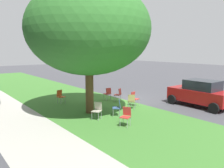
{
  "coord_description": "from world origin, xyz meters",
  "views": [
    {
      "loc": [
        -11.72,
        10.5,
        3.5
      ],
      "look_at": [
        -0.55,
        1.74,
        1.33
      ],
      "focal_mm": 36.45,
      "sensor_mm": 36.0,
      "label": 1
    }
  ],
  "objects_px": {
    "chair_1": "(126,115)",
    "chair_6": "(118,106)",
    "street_tree": "(89,30)",
    "chair_7": "(90,96)",
    "chair_0": "(134,98)",
    "chair_3": "(97,109)",
    "parked_car": "(200,93)",
    "chair_2": "(60,96)",
    "chair_5": "(108,93)",
    "chair_8": "(118,94)",
    "chair_4": "(131,100)"
  },
  "relations": [
    {
      "from": "chair_3",
      "to": "parked_car",
      "type": "distance_m",
      "value": 6.73
    },
    {
      "from": "chair_0",
      "to": "chair_5",
      "type": "distance_m",
      "value": 2.28
    },
    {
      "from": "chair_2",
      "to": "chair_8",
      "type": "xyz_separation_m",
      "value": [
        -1.86,
        -3.37,
        0.0
      ]
    },
    {
      "from": "chair_0",
      "to": "chair_2",
      "type": "xyz_separation_m",
      "value": [
        3.44,
        3.34,
        0.0
      ]
    },
    {
      "from": "chair_2",
      "to": "chair_3",
      "type": "height_order",
      "value": "same"
    },
    {
      "from": "chair_7",
      "to": "chair_3",
      "type": "bearing_deg",
      "value": 153.83
    },
    {
      "from": "chair_2",
      "to": "chair_5",
      "type": "relative_size",
      "value": 1.0
    },
    {
      "from": "chair_0",
      "to": "chair_1",
      "type": "height_order",
      "value": "same"
    },
    {
      "from": "street_tree",
      "to": "chair_8",
      "type": "height_order",
      "value": "street_tree"
    },
    {
      "from": "chair_0",
      "to": "chair_1",
      "type": "bearing_deg",
      "value": 130.75
    },
    {
      "from": "street_tree",
      "to": "chair_0",
      "type": "bearing_deg",
      "value": -97.03
    },
    {
      "from": "chair_2",
      "to": "chair_8",
      "type": "bearing_deg",
      "value": -118.93
    },
    {
      "from": "chair_6",
      "to": "chair_8",
      "type": "distance_m",
      "value": 3.45
    },
    {
      "from": "chair_3",
      "to": "chair_6",
      "type": "bearing_deg",
      "value": -98.78
    },
    {
      "from": "chair_0",
      "to": "chair_2",
      "type": "relative_size",
      "value": 1.0
    },
    {
      "from": "chair_1",
      "to": "chair_4",
      "type": "xyz_separation_m",
      "value": [
        2.06,
        -2.27,
        0.0
      ]
    },
    {
      "from": "chair_6",
      "to": "chair_5",
      "type": "bearing_deg",
      "value": -28.99
    },
    {
      "from": "chair_1",
      "to": "chair_4",
      "type": "height_order",
      "value": "same"
    },
    {
      "from": "chair_0",
      "to": "chair_8",
      "type": "bearing_deg",
      "value": -1.03
    },
    {
      "from": "parked_car",
      "to": "chair_8",
      "type": "bearing_deg",
      "value": 36.28
    },
    {
      "from": "chair_5",
      "to": "parked_car",
      "type": "xyz_separation_m",
      "value": [
        -4.86,
        -3.48,
        0.32
      ]
    },
    {
      "from": "parked_car",
      "to": "chair_6",
      "type": "bearing_deg",
      "value": 73.69
    },
    {
      "from": "chair_7",
      "to": "chair_1",
      "type": "bearing_deg",
      "value": 167.75
    },
    {
      "from": "chair_0",
      "to": "chair_7",
      "type": "distance_m",
      "value": 2.86
    },
    {
      "from": "chair_0",
      "to": "chair_5",
      "type": "relative_size",
      "value": 1.0
    },
    {
      "from": "street_tree",
      "to": "chair_3",
      "type": "bearing_deg",
      "value": 164.13
    },
    {
      "from": "chair_2",
      "to": "chair_4",
      "type": "bearing_deg",
      "value": -145.63
    },
    {
      "from": "chair_7",
      "to": "chair_0",
      "type": "bearing_deg",
      "value": -137.57
    },
    {
      "from": "chair_6",
      "to": "street_tree",
      "type": "bearing_deg",
      "value": 30.07
    },
    {
      "from": "chair_7",
      "to": "chair_5",
      "type": "bearing_deg",
      "value": -84.86
    },
    {
      "from": "chair_6",
      "to": "chair_7",
      "type": "relative_size",
      "value": 1.0
    },
    {
      "from": "street_tree",
      "to": "chair_7",
      "type": "xyz_separation_m",
      "value": [
        1.74,
        -1.11,
        -4.01
      ]
    },
    {
      "from": "street_tree",
      "to": "parked_car",
      "type": "height_order",
      "value": "street_tree"
    },
    {
      "from": "street_tree",
      "to": "chair_5",
      "type": "distance_m",
      "value": 5.17
    },
    {
      "from": "street_tree",
      "to": "chair_0",
      "type": "height_order",
      "value": "street_tree"
    },
    {
      "from": "chair_1",
      "to": "chair_6",
      "type": "bearing_deg",
      "value": -26.21
    },
    {
      "from": "chair_6",
      "to": "parked_car",
      "type": "relative_size",
      "value": 0.24
    },
    {
      "from": "street_tree",
      "to": "chair_4",
      "type": "bearing_deg",
      "value": -109.61
    },
    {
      "from": "parked_car",
      "to": "chair_3",
      "type": "bearing_deg",
      "value": 75.03
    },
    {
      "from": "street_tree",
      "to": "chair_7",
      "type": "relative_size",
      "value": 7.92
    },
    {
      "from": "chair_4",
      "to": "chair_7",
      "type": "bearing_deg",
      "value": 25.98
    },
    {
      "from": "chair_1",
      "to": "chair_7",
      "type": "distance_m",
      "value": 4.75
    },
    {
      "from": "chair_0",
      "to": "parked_car",
      "type": "height_order",
      "value": "parked_car"
    },
    {
      "from": "chair_6",
      "to": "chair_7",
      "type": "xyz_separation_m",
      "value": [
        3.17,
        -0.28,
        0.0
      ]
    },
    {
      "from": "chair_0",
      "to": "chair_2",
      "type": "height_order",
      "value": "same"
    },
    {
      "from": "chair_3",
      "to": "chair_1",
      "type": "bearing_deg",
      "value": -164.5
    },
    {
      "from": "chair_1",
      "to": "chair_6",
      "type": "xyz_separation_m",
      "value": [
        1.47,
        -0.73,
        0.0
      ]
    },
    {
      "from": "chair_2",
      "to": "chair_5",
      "type": "height_order",
      "value": "same"
    },
    {
      "from": "chair_3",
      "to": "chair_8",
      "type": "relative_size",
      "value": 1.0
    },
    {
      "from": "chair_0",
      "to": "chair_3",
      "type": "xyz_separation_m",
      "value": [
        -0.87,
        3.4,
        0.0
      ]
    }
  ]
}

